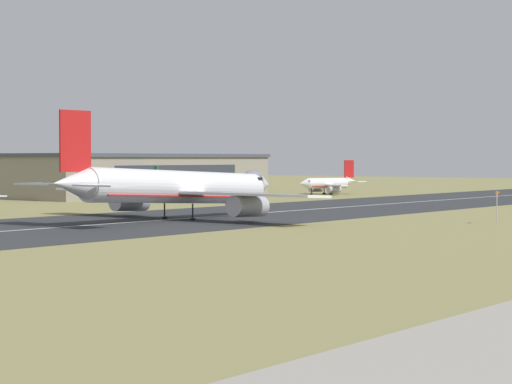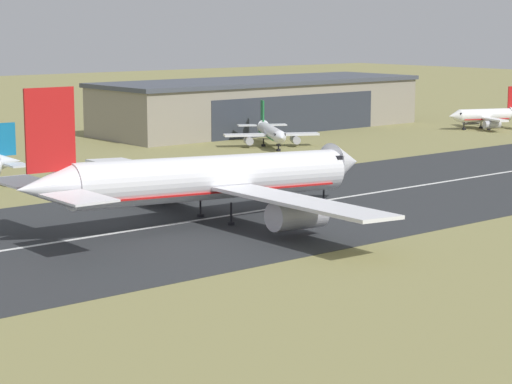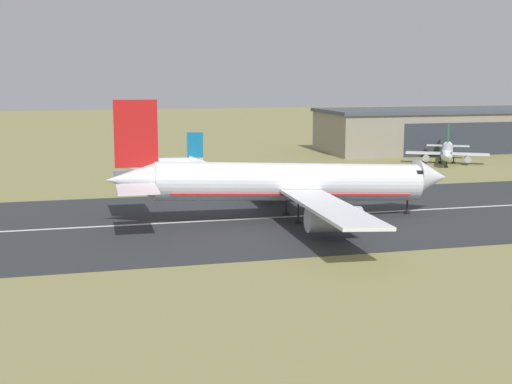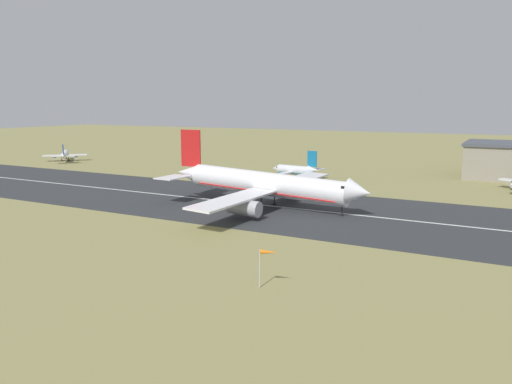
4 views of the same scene
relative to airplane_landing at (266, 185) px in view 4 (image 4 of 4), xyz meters
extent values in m
cube|color=#2B2D30|center=(-20.60, 1.61, -5.14)|extent=(518.47, 44.56, 0.06)
cube|color=silver|center=(-20.60, 1.61, -5.11)|extent=(466.62, 0.70, 0.01)
cylinder|color=white|center=(0.38, -0.01, 0.19)|extent=(38.14, 6.38, 6.72)
cone|color=white|center=(21.65, -0.65, 0.19)|extent=(5.08, 5.39, 5.43)
cone|color=white|center=(-21.67, 0.65, 1.14)|extent=(6.61, 4.91, 4.96)
cube|color=black|center=(19.05, -0.57, 1.24)|extent=(1.25, 4.49, 0.48)
cube|color=red|center=(0.38, -0.01, -1.25)|extent=(34.16, 6.00, 1.53)
cube|color=white|center=(0.69, -15.18, -0.73)|extent=(6.62, 25.23, 0.63)
cylinder|color=#A8A8B2|center=(1.92, -13.21, -2.60)|extent=(7.04, 3.46, 3.52)
cube|color=white|center=(1.59, 15.11, -0.73)|extent=(6.62, 25.23, 0.63)
cylinder|color=#A8A8B2|center=(2.71, 13.07, -2.60)|extent=(7.04, 3.46, 3.52)
cube|color=red|center=(-20.72, 0.62, 7.27)|extent=(5.71, 0.45, 8.92)
cube|color=white|center=(-21.32, -6.00, 0.98)|extent=(5.23, 8.17, 0.24)
cube|color=white|center=(-20.93, 7.27, 0.98)|extent=(5.23, 8.17, 0.24)
cylinder|color=black|center=(18.09, -0.54, -3.80)|extent=(0.24, 0.24, 2.74)
cylinder|color=black|center=(18.09, -0.54, -4.95)|extent=(0.84, 0.84, 0.44)
cylinder|color=black|center=(0.55, -3.17, -3.80)|extent=(0.24, 0.24, 2.74)
cylinder|color=black|center=(0.55, -3.17, -4.95)|extent=(0.84, 0.84, 0.44)
cylinder|color=black|center=(0.73, 3.13, -3.80)|extent=(0.24, 0.24, 2.74)
cylinder|color=black|center=(0.73, 3.13, -4.95)|extent=(0.84, 0.84, 0.44)
cylinder|color=silver|center=(-12.24, 43.13, -2.40)|extent=(10.78, 4.09, 2.86)
cone|color=silver|center=(-18.73, 43.91, -2.40)|extent=(2.89, 3.14, 2.86)
cone|color=silver|center=(-5.31, 42.30, -1.89)|extent=(3.71, 2.96, 2.57)
cube|color=black|center=(-17.33, 43.74, -1.83)|extent=(1.38, 2.54, 0.44)
cube|color=#146B9E|center=(-12.24, 43.13, -3.19)|extent=(9.72, 3.82, 0.20)
cube|color=silver|center=(-11.67, 49.57, -2.90)|extent=(3.19, 10.23, 0.40)
cylinder|color=#A8A8B2|center=(-12.17, 48.82, -4.04)|extent=(3.90, 2.20, 1.77)
cube|color=silver|center=(-13.22, 36.74, -2.90)|extent=(3.19, 10.23, 0.40)
cylinder|color=#A8A8B2|center=(-13.52, 37.59, -4.04)|extent=(3.90, 2.20, 1.77)
cube|color=#146B9E|center=(-5.83, 42.36, 1.45)|extent=(3.12, 0.65, 4.86)
cube|color=silver|center=(-5.00, 45.90, -1.97)|extent=(3.22, 4.66, 0.24)
cube|color=silver|center=(-5.86, 38.72, -1.97)|extent=(3.22, 4.66, 0.24)
cylinder|color=black|center=(-16.26, 43.61, -4.50)|extent=(0.24, 0.24, 1.34)
cylinder|color=black|center=(-16.26, 43.61, -4.95)|extent=(0.84, 0.84, 0.44)
cylinder|color=black|center=(-11.74, 44.80, -4.50)|extent=(0.24, 0.24, 1.34)
cylinder|color=black|center=(-11.74, 44.80, -4.95)|extent=(0.84, 0.84, 0.44)
cylinder|color=black|center=(-12.15, 41.39, -4.50)|extent=(0.24, 0.24, 1.34)
cylinder|color=black|center=(-12.15, 41.39, -4.95)|extent=(0.84, 0.84, 0.44)
cylinder|color=white|center=(-114.84, 44.14, -2.37)|extent=(15.20, 14.66, 2.20)
cone|color=white|center=(-122.39, 51.36, -2.37)|extent=(2.95, 2.96, 2.20)
cone|color=white|center=(-107.04, 36.69, -1.98)|extent=(3.28, 3.26, 1.98)
cube|color=black|center=(-121.60, 50.60, -1.93)|extent=(2.09, 2.11, 0.44)
cube|color=navy|center=(-114.84, 44.14, -2.98)|extent=(13.76, 13.27, 0.20)
cube|color=white|center=(-111.80, 47.86, -2.76)|extent=(7.14, 7.29, 0.40)
cylinder|color=#A8A8B2|center=(-112.62, 47.83, -3.69)|extent=(3.01, 2.96, 1.37)
cube|color=white|center=(-118.42, 40.93, -2.76)|extent=(7.14, 7.29, 0.40)
cylinder|color=#A8A8B2|center=(-118.42, 41.75, -3.69)|extent=(3.01, 2.96, 1.37)
cube|color=navy|center=(-107.33, 36.97, 0.60)|extent=(1.93, 1.86, 3.74)
cube|color=white|center=(-105.11, 38.70, -2.04)|extent=(3.84, 3.88, 0.24)
cube|color=white|center=(-108.96, 34.67, -2.04)|extent=(3.84, 3.88, 0.24)
cylinder|color=black|center=(-120.81, 49.84, -4.32)|extent=(0.24, 0.24, 1.70)
cylinder|color=black|center=(-120.81, 49.84, -4.95)|extent=(0.84, 0.84, 0.44)
cylinder|color=black|center=(-113.84, 45.01, -4.32)|extent=(0.24, 0.24, 1.70)
cylinder|color=black|center=(-113.84, 45.01, -4.95)|extent=(0.84, 0.84, 0.44)
cylinder|color=black|center=(-115.66, 43.10, -4.32)|extent=(0.24, 0.24, 1.70)
cylinder|color=black|center=(-115.66, 43.10, -4.95)|extent=(0.84, 0.84, 0.44)
cylinder|color=#B7B7BC|center=(22.17, -45.09, -2.66)|extent=(0.14, 0.14, 5.03)
cone|color=orange|center=(23.37, -44.79, -0.40)|extent=(2.26, 1.11, 0.60)
camera|label=1|loc=(-118.65, -108.12, 4.77)|focal=70.00mm
camera|label=2|loc=(-71.02, -93.44, 18.41)|focal=70.00mm
camera|label=3|loc=(-28.87, -93.84, 15.06)|focal=50.00mm
camera|label=4|loc=(50.13, -98.31, 17.74)|focal=35.00mm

